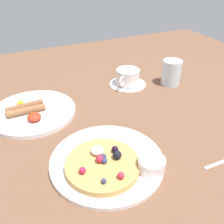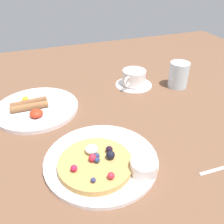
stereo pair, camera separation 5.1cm
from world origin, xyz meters
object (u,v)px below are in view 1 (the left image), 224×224
pancake_plate (107,161)px  coffee_saucer (128,84)px  syrup_ramekin (152,165)px  breakfast_plate (33,112)px  coffee_cup (128,76)px  water_glass (171,72)px

pancake_plate → coffee_saucer: 41.13cm
syrup_ramekin → breakfast_plate: syrup_ramekin is taller
syrup_ramekin → breakfast_plate: size_ratio=0.23×
syrup_ramekin → coffee_cup: (15.98, 40.86, 0.68)cm
coffee_cup → water_glass: (14.65, -6.09, 1.21)cm
syrup_ramekin → pancake_plate: bearing=135.8°
coffee_saucer → water_glass: size_ratio=1.47×
coffee_cup → water_glass: size_ratio=1.11×
syrup_ramekin → breakfast_plate: (-19.10, 35.58, -1.96)cm
water_glass → pancake_plate: bearing=-144.0°
coffee_cup → pancake_plate: bearing=-124.8°
pancake_plate → coffee_saucer: (23.49, 33.76, -0.22)cm
syrup_ramekin → water_glass: bearing=48.6°
pancake_plate → breakfast_plate: breakfast_plate is taller
syrup_ramekin → coffee_cup: bearing=68.6°
coffee_saucer → coffee_cup: (-0.11, -0.09, 3.01)cm
breakfast_plate → coffee_cup: 35.57cm
breakfast_plate → coffee_saucer: 35.60cm
pancake_plate → coffee_saucer: size_ratio=1.99×
pancake_plate → syrup_ramekin: (7.40, -7.20, 2.11)cm
syrup_ramekin → coffee_saucer: syrup_ramekin is taller
pancake_plate → water_glass: bearing=36.0°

